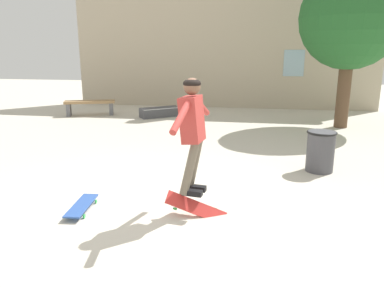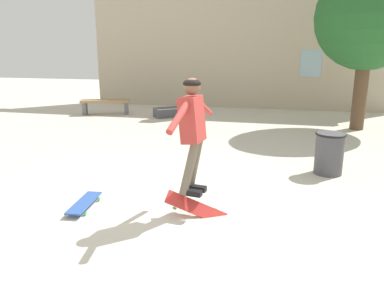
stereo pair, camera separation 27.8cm
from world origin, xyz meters
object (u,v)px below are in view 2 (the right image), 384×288
object	(u,v)px
skate_ledge	(174,112)
skateboard_flipping	(196,208)
tree_right	(368,18)
park_bench	(105,104)
trash_bin	(329,152)
skater	(192,126)
skateboard_resting	(84,203)

from	to	relation	value
skate_ledge	skateboard_flipping	world-z (taller)	skateboard_flipping
tree_right	park_bench	world-z (taller)	tree_right
tree_right	skate_ledge	distance (m)	6.03
park_bench	skate_ledge	distance (m)	2.32
tree_right	park_bench	bearing A→B (deg)	175.34
skate_ledge	trash_bin	distance (m)	6.38
skate_ledge	skater	size ratio (longest dim) A/B	0.86
skater	skateboard_resting	world-z (taller)	skater
tree_right	skate_ledge	xyz separation A→B (m)	(-5.34, 0.73, -2.71)
trash_bin	park_bench	bearing A→B (deg)	143.97
skater	tree_right	bearing A→B (deg)	71.84
tree_right	skater	bearing A→B (deg)	-116.47
skateboard_flipping	skateboard_resting	size ratio (longest dim) A/B	0.99
park_bench	skateboard_flipping	xyz separation A→B (m)	(4.62, -6.91, -0.24)
tree_right	trash_bin	world-z (taller)	tree_right
park_bench	skate_ledge	world-z (taller)	park_bench
trash_bin	skater	size ratio (longest dim) A/B	0.49
skateboard_flipping	skateboard_resting	distance (m)	1.55
tree_right	skate_ledge	bearing A→B (deg)	172.19
park_bench	skateboard_resting	xyz separation A→B (m)	(3.07, -7.00, -0.28)
park_bench	trash_bin	xyz separation A→B (m)	(6.48, -4.71, 0.04)
skate_ledge	skater	distance (m)	7.38
park_bench	skateboard_flipping	bearing A→B (deg)	-76.19
skater	skateboard_resting	distance (m)	1.86
park_bench	trash_bin	world-z (taller)	trash_bin
tree_right	skateboard_resting	size ratio (longest dim) A/B	5.30
trash_bin	skateboard_resting	distance (m)	4.12
skater	skateboard_resting	xyz separation A→B (m)	(-1.48, -0.15, -1.11)
skateboard_flipping	skate_ledge	bearing A→B (deg)	96.66
skateboard_flipping	tree_right	bearing A→B (deg)	52.69
skater	trash_bin	bearing A→B (deg)	56.29
park_bench	trash_bin	bearing A→B (deg)	-56.00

